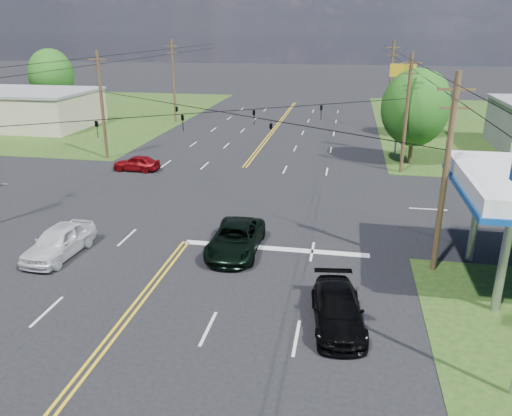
% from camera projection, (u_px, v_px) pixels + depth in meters
% --- Properties ---
extents(ground, '(280.00, 280.00, 0.00)m').
position_uv_depth(ground, '(221.00, 197.00, 35.11)').
color(ground, black).
rests_on(ground, ground).
extents(grass_nw, '(46.00, 48.00, 0.03)m').
position_uv_depth(grass_nw, '(37.00, 112.00, 70.66)').
color(grass_nw, '#1D3F14').
rests_on(grass_nw, ground).
extents(stop_bar, '(10.00, 0.50, 0.02)m').
position_uv_depth(stop_bar, '(275.00, 249.00, 26.86)').
color(stop_bar, silver).
rests_on(stop_bar, ground).
extents(retail_nw, '(16.00, 11.00, 4.00)m').
position_uv_depth(retail_nw, '(23.00, 110.00, 59.88)').
color(retail_nw, '#BEB28E').
rests_on(retail_nw, ground).
extents(pole_se, '(1.60, 0.28, 9.50)m').
position_uv_depth(pole_se, '(445.00, 173.00, 22.91)').
color(pole_se, '#3B2A19').
rests_on(pole_se, ground).
extents(pole_nw, '(1.60, 0.28, 9.50)m').
position_uv_depth(pole_nw, '(102.00, 104.00, 43.98)').
color(pole_nw, '#3B2A19').
rests_on(pole_nw, ground).
extents(pole_ne, '(1.60, 0.28, 9.50)m').
position_uv_depth(pole_ne, '(407.00, 112.00, 39.57)').
color(pole_ne, '#3B2A19').
rests_on(pole_ne, ground).
extents(pole_left_far, '(1.60, 0.28, 10.00)m').
position_uv_depth(pole_left_far, '(174.00, 80.00, 61.47)').
color(pole_left_far, '#3B2A19').
rests_on(pole_left_far, ground).
extents(pole_right_far, '(1.60, 0.28, 10.00)m').
position_uv_depth(pole_right_far, '(390.00, 84.00, 57.06)').
color(pole_right_far, '#3B2A19').
rests_on(pole_right_far, ground).
extents(span_wire_signals, '(26.00, 18.00, 1.13)m').
position_uv_depth(span_wire_signals, '(219.00, 112.00, 33.08)').
color(span_wire_signals, black).
rests_on(span_wire_signals, ground).
extents(power_lines, '(26.04, 100.00, 0.64)m').
position_uv_depth(power_lines, '(210.00, 74.00, 30.34)').
color(power_lines, black).
rests_on(power_lines, ground).
extents(tree_right_a, '(5.70, 5.70, 8.18)m').
position_uv_depth(tree_right_a, '(415.00, 108.00, 42.19)').
color(tree_right_a, '#3B2A19').
rests_on(tree_right_a, ground).
extents(tree_right_b, '(4.94, 4.94, 7.09)m').
position_uv_depth(tree_right_b, '(426.00, 98.00, 53.09)').
color(tree_right_b, '#3B2A19').
rests_on(tree_right_b, ground).
extents(tree_far_l, '(6.08, 6.08, 8.72)m').
position_uv_depth(tree_far_l, '(51.00, 75.00, 68.39)').
color(tree_far_l, '#3B2A19').
rests_on(tree_far_l, ground).
extents(pickup_dkgreen, '(2.53, 5.42, 1.50)m').
position_uv_depth(pickup_dkgreen, '(236.00, 239.00, 26.26)').
color(pickup_dkgreen, black).
rests_on(pickup_dkgreen, ground).
extents(suv_black, '(2.54, 4.96, 1.38)m').
position_uv_depth(suv_black, '(338.00, 310.00, 19.77)').
color(suv_black, black).
rests_on(suv_black, ground).
extents(pickup_white, '(2.16, 4.84, 1.62)m').
position_uv_depth(pickup_white, '(59.00, 241.00, 25.81)').
color(pickup_white, silver).
rests_on(pickup_white, ground).
extents(sedan_red, '(3.83, 1.55, 1.30)m').
position_uv_depth(sedan_red, '(136.00, 163.00, 41.45)').
color(sedan_red, maroon).
rests_on(sedan_red, ground).
extents(polesign_ne, '(2.22, 1.02, 8.25)m').
position_uv_depth(polesign_ne, '(401.00, 84.00, 44.73)').
color(polesign_ne, '#A5A5AA').
rests_on(polesign_ne, ground).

